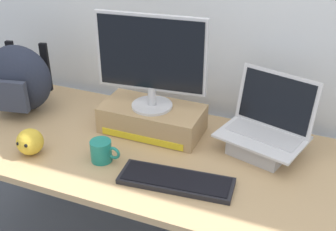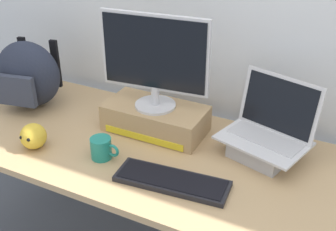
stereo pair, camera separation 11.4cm
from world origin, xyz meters
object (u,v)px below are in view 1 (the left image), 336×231
plush_toy (30,142)px  open_laptop (263,137)px  external_keyboard (176,181)px  toner_box_yellow (152,119)px  desktop_monitor (151,60)px  coffee_mug (102,151)px  messenger_backpack (18,79)px

plush_toy → open_laptop: bearing=23.2°
external_keyboard → toner_box_yellow: bearing=121.4°
external_keyboard → plush_toy: (-0.63, -0.04, 0.04)m
desktop_monitor → plush_toy: size_ratio=4.26×
open_laptop → plush_toy: 0.96m
coffee_mug → plush_toy: plush_toy is taller
messenger_backpack → desktop_monitor: bearing=-6.8°
toner_box_yellow → desktop_monitor: size_ratio=0.95×
desktop_monitor → open_laptop: 0.56m
open_laptop → external_keyboard: 0.43m
messenger_backpack → plush_toy: 0.42m
toner_box_yellow → external_keyboard: 0.40m
external_keyboard → plush_toy: plush_toy is taller
open_laptop → plush_toy: size_ratio=3.55×
messenger_backpack → coffee_mug: (0.58, -0.23, -0.12)m
toner_box_yellow → open_laptop: open_laptop is taller
open_laptop → plush_toy: (-0.88, -0.38, -0.01)m
desktop_monitor → open_laptop: bearing=-3.5°
open_laptop → messenger_backpack: messenger_backpack is taller
messenger_backpack → toner_box_yellow: bearing=-6.7°
desktop_monitor → messenger_backpack: desktop_monitor is taller
open_laptop → external_keyboard: size_ratio=0.89×
messenger_backpack → plush_toy: (0.28, -0.30, -0.11)m
coffee_mug → plush_toy: size_ratio=1.16×
external_keyboard → coffee_mug: 0.33m
plush_toy → messenger_backpack: bearing=132.9°
coffee_mug → toner_box_yellow: bearing=72.5°
open_laptop → external_keyboard: open_laptop is taller
external_keyboard → plush_toy: 0.63m
desktop_monitor → open_laptop: desktop_monitor is taller
toner_box_yellow → messenger_backpack: bearing=-175.1°
external_keyboard → coffee_mug: bearing=170.2°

